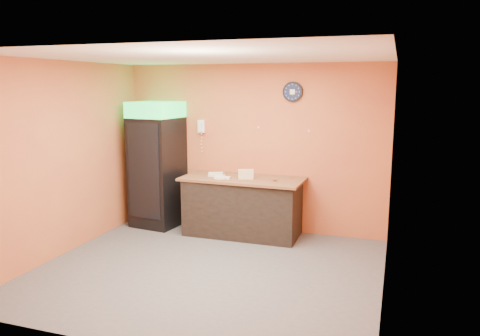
% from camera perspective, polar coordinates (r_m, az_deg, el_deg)
% --- Properties ---
extents(floor, '(4.50, 4.50, 0.00)m').
position_cam_1_polar(floor, '(6.45, -3.90, -12.28)').
color(floor, '#47474C').
rests_on(floor, ground).
extents(back_wall, '(4.50, 0.02, 2.80)m').
position_cam_1_polar(back_wall, '(7.92, 1.55, 2.46)').
color(back_wall, '#BF6B36').
rests_on(back_wall, floor).
extents(left_wall, '(0.02, 4.00, 2.80)m').
position_cam_1_polar(left_wall, '(7.22, -20.75, 1.06)').
color(left_wall, '#BF6B36').
rests_on(left_wall, floor).
extents(right_wall, '(0.02, 4.00, 2.80)m').
position_cam_1_polar(right_wall, '(5.60, 17.71, -1.25)').
color(right_wall, '#BF6B36').
rests_on(right_wall, floor).
extents(ceiling, '(4.50, 4.00, 0.02)m').
position_cam_1_polar(ceiling, '(5.97, -4.23, 13.39)').
color(ceiling, white).
rests_on(ceiling, back_wall).
extents(beverage_cooler, '(0.85, 0.86, 2.17)m').
position_cam_1_polar(beverage_cooler, '(8.24, -10.17, 0.22)').
color(beverage_cooler, black).
rests_on(beverage_cooler, floor).
extents(prep_counter, '(1.85, 0.83, 0.92)m').
position_cam_1_polar(prep_counter, '(7.73, 0.32, -4.83)').
color(prep_counter, black).
rests_on(prep_counter, floor).
extents(wall_clock, '(0.32, 0.06, 0.32)m').
position_cam_1_polar(wall_clock, '(7.65, 6.44, 9.22)').
color(wall_clock, black).
rests_on(wall_clock, back_wall).
extents(wall_phone, '(0.12, 0.11, 0.22)m').
position_cam_1_polar(wall_phone, '(8.15, -4.73, 5.08)').
color(wall_phone, white).
rests_on(wall_phone, back_wall).
extents(butcher_paper, '(2.00, 0.94, 0.04)m').
position_cam_1_polar(butcher_paper, '(7.62, 0.33, -1.33)').
color(butcher_paper, brown).
rests_on(butcher_paper, prep_counter).
extents(sub_roll_stack, '(0.26, 0.16, 0.15)m').
position_cam_1_polar(sub_roll_stack, '(7.50, 0.72, -0.77)').
color(sub_roll_stack, beige).
rests_on(sub_roll_stack, butcher_paper).
extents(wrapped_sandwich_left, '(0.29, 0.16, 0.04)m').
position_cam_1_polar(wrapped_sandwich_left, '(7.69, -2.86, -0.94)').
color(wrapped_sandwich_left, silver).
rests_on(wrapped_sandwich_left, butcher_paper).
extents(wrapped_sandwich_mid, '(0.26, 0.13, 0.04)m').
position_cam_1_polar(wrapped_sandwich_mid, '(7.52, -2.18, -1.20)').
color(wrapped_sandwich_mid, silver).
rests_on(wrapped_sandwich_mid, butcher_paper).
extents(wrapped_sandwich_right, '(0.27, 0.18, 0.04)m').
position_cam_1_polar(wrapped_sandwich_right, '(7.90, -2.94, -0.66)').
color(wrapped_sandwich_right, silver).
rests_on(wrapped_sandwich_right, butcher_paper).
extents(kitchen_tool, '(0.05, 0.05, 0.05)m').
position_cam_1_polar(kitchen_tool, '(7.82, -1.96, -0.69)').
color(kitchen_tool, silver).
rests_on(kitchen_tool, butcher_paper).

